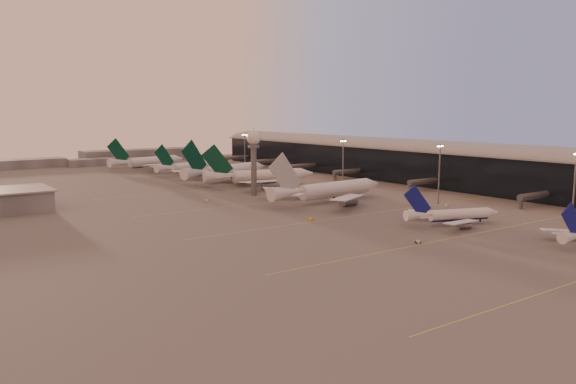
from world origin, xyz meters
TOP-DOWN VIEW (x-y plane):
  - ground at (0.00, 0.00)m, footprint 700.00×700.00m
  - taxiway_markings at (30.00, 56.00)m, footprint 180.00×185.25m
  - terminal at (107.88, 110.09)m, footprint 57.00×362.00m
  - radar_tower at (5.00, 120.00)m, footprint 6.40×6.40m
  - mast_a at (58.00, 0.00)m, footprint 3.60×0.56m
  - mast_b at (55.00, 55.00)m, footprint 3.60×0.56m
  - mast_c at (50.00, 110.00)m, footprint 3.60×0.56m
  - mast_d at (48.00, 200.00)m, footprint 3.60×0.56m
  - distant_horizon at (2.62, 325.14)m, footprint 165.00×37.50m
  - narrowbody_mid at (24.08, 22.98)m, footprint 35.11×27.54m
  - widebody_white at (20.92, 85.21)m, footprint 63.68×50.83m
  - greentail_a at (25.58, 146.36)m, footprint 60.64×48.51m
  - greentail_b at (21.72, 175.15)m, footprint 63.78×50.66m
  - greentail_c at (20.56, 219.78)m, footprint 52.01×41.39m
  - greentail_d at (10.59, 263.79)m, footprint 58.47×46.66m
  - gsv_tug_mid at (-6.29, 11.14)m, footprint 3.63×3.03m
  - gsv_truck_b at (52.32, 48.23)m, footprint 5.28×2.73m
  - gsv_truck_c at (-10.50, 56.60)m, footprint 6.09×3.66m
  - gsv_catering_b at (67.25, 75.44)m, footprint 5.62×3.27m
  - gsv_tug_far at (18.51, 95.67)m, footprint 2.55×3.63m
  - gsv_truck_d at (-21.95, 115.83)m, footprint 3.69×5.71m
  - gsv_tug_hangar at (54.56, 163.12)m, footprint 3.66×2.75m

SIDE VIEW (x-z plane):
  - ground at x=0.00m, z-range 0.00..0.00m
  - taxiway_markings at x=30.00m, z-range 0.00..0.02m
  - gsv_tug_mid at x=-6.29m, z-range 0.01..0.91m
  - gsv_tug_hangar at x=54.56m, z-range 0.01..0.94m
  - gsv_tug_far at x=18.51m, z-range 0.01..0.96m
  - gsv_truck_b at x=52.32m, z-range 0.02..2.05m
  - gsv_truck_d at x=-21.95m, z-range 0.02..2.19m
  - gsv_truck_c at x=-10.50m, z-range 0.02..2.34m
  - gsv_catering_b at x=67.25m, z-range 0.00..4.33m
  - narrowbody_mid at x=24.08m, z-range -4.24..10.02m
  - greentail_c at x=20.56m, z-range -6.29..13.17m
  - greentail_d at x=10.59m, z-range -7.00..14.64m
  - widebody_white at x=20.92m, z-range -7.32..15.08m
  - distant_horizon at x=2.62m, z-range -0.61..8.39m
  - greentail_a at x=25.58m, z-range -7.20..15.06m
  - greentail_b at x=21.72m, z-range -7.79..16.29m
  - terminal at x=107.88m, z-range -1.00..22.04m
  - mast_a at x=58.00m, z-range 1.24..26.24m
  - mast_b at x=55.00m, z-range 1.24..26.24m
  - mast_c at x=50.00m, z-range 1.24..26.24m
  - mast_d at x=48.00m, z-range 1.24..26.24m
  - radar_tower at x=5.00m, z-range 5.40..36.50m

